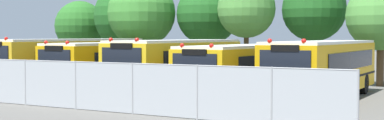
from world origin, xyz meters
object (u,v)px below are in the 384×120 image
object	(u,v)px
school_bus_3	(179,63)
tree_0	(79,25)
tree_6	(381,16)
school_bus_1	(71,60)
tree_4	(247,9)
school_bus_5	(324,67)
school_bus_2	(120,63)
tree_3	(206,13)
tree_2	(141,12)
tree_5	(314,10)
school_bus_0	(25,59)
tree_1	(130,15)
school_bus_4	(249,67)

from	to	relation	value
school_bus_3	tree_0	world-z (taller)	tree_0
tree_6	school_bus_1	bearing A→B (deg)	-153.14
tree_4	tree_6	size ratio (longest dim) A/B	1.09
school_bus_1	tree_4	xyz separation A→B (m)	(7.30, 8.07, 3.07)
school_bus_5	tree_4	size ratio (longest dim) A/B	1.64
school_bus_2	school_bus_3	world-z (taller)	school_bus_3
school_bus_1	school_bus_5	distance (m)	14.55
tree_0	tree_4	bearing A→B (deg)	-8.27
school_bus_2	tree_3	bearing A→B (deg)	-88.74
tree_2	tree_4	size ratio (longest dim) A/B	1.08
school_bus_2	tree_5	world-z (taller)	tree_5
tree_0	tree_4	world-z (taller)	tree_4
school_bus_0	tree_6	xyz separation A→B (m)	(18.94, 8.00, 2.48)
school_bus_3	tree_2	bearing A→B (deg)	-47.16
tree_2	school_bus_5	bearing A→B (deg)	-27.92
school_bus_5	tree_1	size ratio (longest dim) A/B	1.50
school_bus_0	school_bus_2	world-z (taller)	school_bus_0
school_bus_4	tree_1	distance (m)	17.44
school_bus_4	school_bus_1	bearing A→B (deg)	1.99
school_bus_1	tree_4	size ratio (longest dim) A/B	1.75
school_bus_1	tree_0	xyz separation A→B (m)	(-8.36, 10.34, 2.18)
school_bus_2	tree_6	xyz separation A→B (m)	(11.92, 8.01, 2.51)
school_bus_3	tree_4	bearing A→B (deg)	-91.82
school_bus_0	school_bus_2	bearing A→B (deg)	179.17
school_bus_1	school_bus_3	bearing A→B (deg)	179.78
school_bus_1	tree_1	size ratio (longest dim) A/B	1.61
school_bus_2	tree_1	world-z (taller)	tree_1
school_bus_3	school_bus_4	size ratio (longest dim) A/B	0.95
school_bus_0	tree_0	world-z (taller)	tree_0
tree_5	tree_3	bearing A→B (deg)	-176.94
school_bus_3	school_bus_5	bearing A→B (deg)	-179.71
school_bus_1	tree_5	world-z (taller)	tree_5
school_bus_0	school_bus_5	distance (m)	18.00
school_bus_2	tree_2	distance (m)	9.96
tree_5	school_bus_1	bearing A→B (deg)	-136.92
tree_0	school_bus_0	bearing A→B (deg)	-64.93
school_bus_2	tree_5	distance (m)	13.08
school_bus_5	tree_4	distance (m)	11.26
tree_4	tree_6	bearing A→B (deg)	-1.57
school_bus_0	tree_6	distance (m)	20.71
school_bus_5	tree_2	xyz separation A→B (m)	(-15.42, 8.17, 3.03)
school_bus_2	tree_5	size ratio (longest dim) A/B	1.57
school_bus_4	tree_1	bearing A→B (deg)	-34.15
school_bus_3	tree_2	xyz separation A→B (m)	(-8.08, 8.36, 3.02)
tree_0	tree_2	distance (m)	7.84
school_bus_3	school_bus_4	distance (m)	3.71
tree_3	school_bus_4	bearing A→B (deg)	-52.41
tree_1	tree_5	bearing A→B (deg)	0.55
school_bus_5	tree_3	bearing A→B (deg)	-41.76
school_bus_2	school_bus_3	size ratio (longest dim) A/B	1.00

